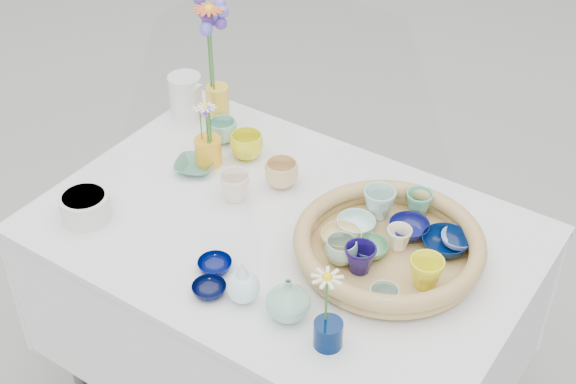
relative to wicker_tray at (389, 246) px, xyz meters
The scene contains 32 objects.
wicker_tray is the anchor object (origin of this frame).
tray_ceramic_0 0.09m from the wicker_tray, 84.49° to the left, with size 0.10×0.10×0.03m, color navy.
tray_ceramic_1 0.14m from the wicker_tray, 38.71° to the left, with size 0.12×0.12×0.04m, color #021137.
tray_ceramic_2 0.14m from the wicker_tray, 22.71° to the right, with size 0.08×0.08×0.08m, color yellow.
tray_ceramic_3 0.05m from the wicker_tray, 142.99° to the right, with size 0.09×0.09×0.03m, color #4D8E5D.
tray_ceramic_4 0.12m from the wicker_tray, 131.44° to the right, with size 0.08×0.08×0.06m, color #95B9A3.
tray_ceramic_5 0.11m from the wicker_tray, 164.81° to the left, with size 0.10×0.10×0.03m, color #B5EAE1.
tray_ceramic_6 0.15m from the wicker_tray, 128.81° to the left, with size 0.09×0.09×0.08m, color #A3CBBF.
tray_ceramic_7 0.03m from the wicker_tray, 69.75° to the left, with size 0.06×0.06×0.06m, color beige.
tray_ceramic_8 0.18m from the wicker_tray, 43.86° to the left, with size 0.09×0.09×0.03m, color #AACAF5.
tray_ceramic_9 0.10m from the wicker_tray, 106.21° to the right, with size 0.08×0.08×0.07m, color #140B49.
tray_ceramic_10 0.12m from the wicker_tray, 162.38° to the right, with size 0.10×0.10×0.03m, color #FFCF7E.
tray_ceramic_11 0.19m from the wicker_tray, 65.13° to the right, with size 0.07×0.07×0.06m, color #A3CDBC.
tray_ceramic_12 0.18m from the wicker_tray, 92.95° to the left, with size 0.07×0.07×0.07m, color #56A87E.
loose_ceramic_0 0.57m from the wicker_tray, 164.15° to the left, with size 0.10×0.10×0.08m, color yellow.
loose_ceramic_1 0.40m from the wicker_tray, 165.48° to the left, with size 0.09×0.09×0.07m, color tan.
loose_ceramic_2 0.63m from the wicker_tray, behind, with size 0.11×0.11×0.03m, color #49846C.
loose_ceramic_3 0.46m from the wicker_tray, behind, with size 0.08×0.08×0.08m, color beige.
loose_ceramic_4 0.43m from the wicker_tray, 140.15° to the right, with size 0.08×0.08×0.03m, color #000741.
loose_ceramic_5 0.68m from the wicker_tray, 164.41° to the left, with size 0.09×0.09×0.07m, color #80BEA7.
loose_ceramic_6 0.45m from the wicker_tray, 129.82° to the right, with size 0.08×0.08×0.03m, color black.
fluted_bowl 0.80m from the wicker_tray, 157.57° to the right, with size 0.13×0.13×0.07m, color silver, non-canonical shape.
bud_vase_paleblue 0.38m from the wicker_tray, 123.71° to the right, with size 0.08×0.08×0.12m, color #C6EAEF, non-canonical shape.
bud_vase_seafoam 0.32m from the wicker_tray, 107.77° to the right, with size 0.10×0.10×0.11m, color #81BC9E.
bud_vase_cobalt 0.33m from the wicker_tray, 85.54° to the right, with size 0.07×0.07×0.07m, color #00143E.
single_daisy 0.33m from the wicker_tray, 87.68° to the right, with size 0.08×0.08×0.14m, color white, non-canonical shape.
tall_vase_yellow 0.77m from the wicker_tray, 161.13° to the left, with size 0.07×0.07×0.13m, color yellow.
gerbera 0.79m from the wicker_tray, 162.13° to the left, with size 0.11×0.11×0.28m, color #DD5F2A, non-canonical shape.
hydrangea 0.81m from the wicker_tray, 161.95° to the left, with size 0.09×0.09×0.32m, color #5533A1, non-canonical shape.
white_pitcher 0.87m from the wicker_tray, 164.49° to the left, with size 0.14×0.10×0.14m, color silver, non-canonical shape.
daisy_cup 0.63m from the wicker_tray, behind, with size 0.08×0.08×0.08m, color orange.
daisy_posy 0.63m from the wicker_tray, behind, with size 0.07×0.07×0.13m, color white, non-canonical shape.
Camera 1 is at (0.90, -1.32, 2.12)m, focal length 50.00 mm.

